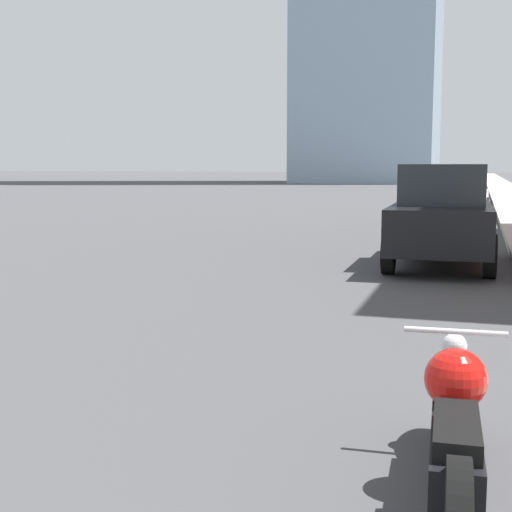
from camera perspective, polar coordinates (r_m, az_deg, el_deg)
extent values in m
cylinder|color=black|center=(4.82, 15.46, -10.87)|extent=(0.13, 0.65, 0.65)
cube|color=black|center=(3.96, 15.59, -14.65)|extent=(0.30, 1.38, 0.33)
sphere|color=red|center=(4.12, 15.68, -9.46)|extent=(0.34, 0.34, 0.34)
cube|color=black|center=(3.61, 15.76, -13.23)|extent=(0.24, 0.64, 0.10)
sphere|color=silver|center=(4.75, 15.59, -6.92)|extent=(0.16, 0.16, 0.16)
cylinder|color=silver|center=(4.60, 15.66, -5.85)|extent=(0.62, 0.06, 0.04)
cube|color=black|center=(13.26, 14.64, 2.41)|extent=(1.77, 4.22, 0.76)
cube|color=#23282D|center=(13.23, 14.74, 5.58)|extent=(1.48, 2.04, 0.71)
cylinder|color=black|center=(14.64, 11.60, 1.44)|extent=(0.21, 0.72, 0.72)
cylinder|color=black|center=(14.59, 17.90, 1.22)|extent=(0.21, 0.72, 0.72)
cylinder|color=black|center=(12.06, 10.56, 0.25)|extent=(0.21, 0.72, 0.72)
cylinder|color=black|center=(12.01, 18.22, -0.02)|extent=(0.21, 0.72, 0.72)
cube|color=silver|center=(24.74, 15.64, 4.35)|extent=(2.16, 4.68, 0.62)
cube|color=#23282D|center=(24.71, 15.69, 5.85)|extent=(1.74, 2.29, 0.68)
cylinder|color=black|center=(26.25, 13.93, 3.87)|extent=(0.24, 0.72, 0.71)
cylinder|color=black|center=(26.10, 17.88, 3.72)|extent=(0.24, 0.72, 0.71)
cylinder|color=black|center=(23.44, 13.10, 3.52)|extent=(0.24, 0.72, 0.71)
cylinder|color=black|center=(23.28, 17.52, 3.35)|extent=(0.24, 0.72, 0.71)
cube|color=#1E3899|center=(36.34, 16.32, 5.23)|extent=(1.94, 4.36, 0.77)
cube|color=#23282D|center=(36.33, 16.36, 6.30)|extent=(1.58, 2.12, 0.59)
cylinder|color=black|center=(37.74, 15.17, 4.75)|extent=(0.23, 0.65, 0.64)
cylinder|color=black|center=(37.64, 17.70, 4.65)|extent=(0.23, 0.65, 0.64)
cylinder|color=black|center=(35.09, 14.80, 4.59)|extent=(0.23, 0.65, 0.64)
cylinder|color=black|center=(34.98, 17.52, 4.49)|extent=(0.23, 0.65, 0.64)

